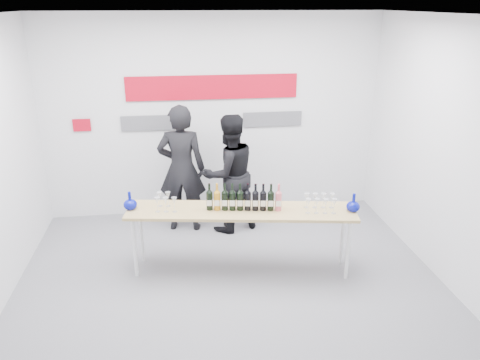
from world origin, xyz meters
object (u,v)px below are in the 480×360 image
at_px(presenter_left, 182,169).
at_px(presenter_right, 229,174).
at_px(tasting_table, 241,214).
at_px(mic_stand, 229,198).

relative_size(presenter_left, presenter_right, 1.08).
bearing_deg(presenter_right, tasting_table, 69.18).
bearing_deg(tasting_table, presenter_left, 127.33).
distance_m(presenter_left, mic_stand, 0.82).
xyz_separation_m(presenter_right, mic_stand, (0.01, 0.11, -0.41)).
bearing_deg(mic_stand, tasting_table, -71.02).
relative_size(tasting_table, mic_stand, 1.92).
bearing_deg(presenter_right, mic_stand, -115.35).
bearing_deg(presenter_left, presenter_right, 178.71).
relative_size(presenter_left, mic_stand, 1.27).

